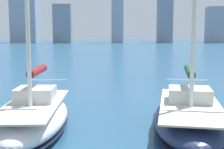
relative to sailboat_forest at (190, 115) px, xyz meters
The scene contains 3 objects.
city_skyline 161.20m from the sailboat_forest, 78.49° to the right, with size 169.22×21.20×42.97m.
sailboat_forest is the anchor object (origin of this frame).
sailboat_maroon 6.15m from the sailboat_forest, ahead, with size 2.78×6.83×12.17m.
Camera 1 is at (-0.74, 6.22, 3.80)m, focal length 50.00 mm.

